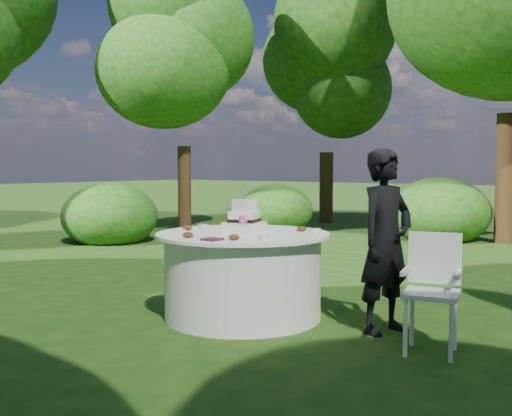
# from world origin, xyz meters

# --- Properties ---
(ground) EXTENTS (80.00, 80.00, 0.00)m
(ground) POSITION_xyz_m (0.00, 0.00, 0.00)
(ground) COLOR #173B10
(ground) RESTS_ON ground
(napkins) EXTENTS (0.14, 0.14, 0.02)m
(napkins) POSITION_xyz_m (0.15, -0.58, 0.78)
(napkins) COLOR #4A1F38
(napkins) RESTS_ON table
(feather_plume) EXTENTS (0.48, 0.07, 0.01)m
(feather_plume) POSITION_xyz_m (-0.25, -0.46, 0.78)
(feather_plume) COLOR white
(feather_plume) RESTS_ON table
(guest) EXTENTS (0.49, 0.62, 1.51)m
(guest) POSITION_xyz_m (1.23, 0.34, 0.76)
(guest) COLOR black
(guest) RESTS_ON ground
(table) EXTENTS (1.56, 1.56, 0.77)m
(table) POSITION_xyz_m (0.00, 0.00, 0.39)
(table) COLOR white
(table) RESTS_ON ground
(cake) EXTENTS (0.34, 0.34, 0.42)m
(cake) POSITION_xyz_m (0.03, -0.01, 0.88)
(cake) COLOR white
(cake) RESTS_ON table
(chair) EXTENTS (0.47, 0.47, 0.87)m
(chair) POSITION_xyz_m (1.73, 0.08, 0.51)
(chair) COLOR silver
(chair) RESTS_ON ground
(votives) EXTENTS (1.15, 0.89, 0.04)m
(votives) POSITION_xyz_m (0.01, -0.07, 0.79)
(votives) COLOR silver
(votives) RESTS_ON table
(petal_cups) EXTENTS (0.98, 1.08, 0.05)m
(petal_cups) POSITION_xyz_m (-0.01, -0.19, 0.79)
(petal_cups) COLOR #562D16
(petal_cups) RESTS_ON table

